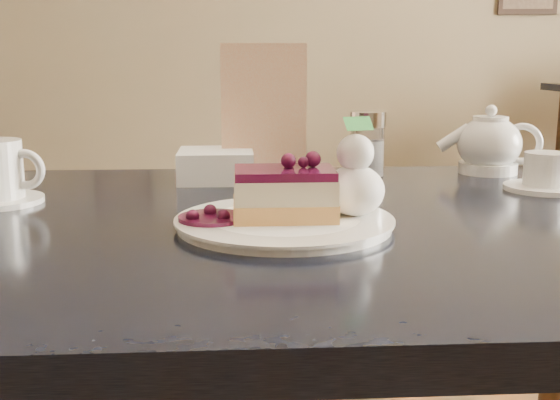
# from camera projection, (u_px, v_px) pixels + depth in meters

# --- Properties ---
(main_table) EXTENTS (1.38, 1.02, 0.80)m
(main_table) POSITION_uv_depth(u_px,v_px,m) (282.00, 278.00, 0.95)
(main_table) COLOR black
(main_table) RESTS_ON ground
(dessert_plate) EXTENTS (0.27, 0.27, 0.01)m
(dessert_plate) POSITION_uv_depth(u_px,v_px,m) (284.00, 223.00, 0.88)
(dessert_plate) COLOR white
(dessert_plate) RESTS_ON main_table
(cheesecake_slice) EXTENTS (0.14, 0.11, 0.06)m
(cheesecake_slice) POSITION_uv_depth(u_px,v_px,m) (284.00, 194.00, 0.88)
(cheesecake_slice) COLOR #E99B5B
(cheesecake_slice) RESTS_ON dessert_plate
(whipped_cream) EXTENTS (0.08, 0.08, 0.07)m
(whipped_cream) POSITION_uv_depth(u_px,v_px,m) (355.00, 190.00, 0.89)
(whipped_cream) COLOR white
(whipped_cream) RESTS_ON dessert_plate
(berry_sauce) EXTENTS (0.09, 0.09, 0.01)m
(berry_sauce) POSITION_uv_depth(u_px,v_px,m) (212.00, 218.00, 0.87)
(berry_sauce) COLOR black
(berry_sauce) RESTS_ON dessert_plate
(tea_set) EXTENTS (0.23, 0.29, 0.11)m
(tea_set) POSITION_uv_depth(u_px,v_px,m) (499.00, 151.00, 1.25)
(tea_set) COLOR white
(tea_set) RESTS_ON main_table
(menu_card) EXTENTS (0.15, 0.05, 0.23)m
(menu_card) POSITION_uv_depth(u_px,v_px,m) (264.00, 111.00, 1.23)
(menu_card) COLOR beige
(menu_card) RESTS_ON main_table
(sugar_shaker) EXTENTS (0.06, 0.06, 0.12)m
(sugar_shaker) POSITION_uv_depth(u_px,v_px,m) (367.00, 144.00, 1.24)
(sugar_shaker) COLOR white
(sugar_shaker) RESTS_ON main_table
(napkin_stack) EXTENTS (0.14, 0.14, 0.05)m
(napkin_stack) POSITION_uv_depth(u_px,v_px,m) (216.00, 165.00, 1.21)
(napkin_stack) COLOR white
(napkin_stack) RESTS_ON main_table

